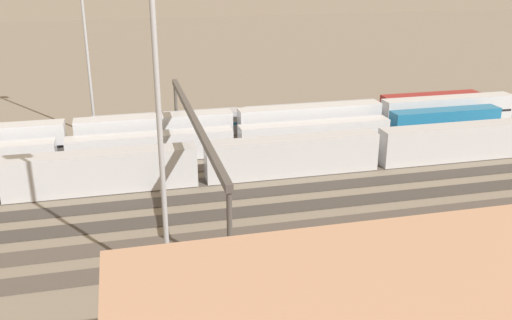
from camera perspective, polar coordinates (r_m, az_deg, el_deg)
The scene contains 17 objects.
ground_plane at distance 73.42m, azimuth -1.84°, elevation -1.95°, with size 400.00×400.00×0.00m, color #756B5B.
track_bed_0 at distance 91.95m, azimuth -4.44°, elevation 2.62°, with size 140.00×2.80×0.12m, color #4C443D.
track_bed_1 at distance 87.25m, azimuth -3.89°, elevation 1.67°, with size 140.00×2.80×0.12m, color #4C443D.
track_bed_2 at distance 82.59m, azimuth -3.29°, elevation 0.61°, with size 140.00×2.80×0.12m, color #3D3833.
track_bed_3 at distance 77.97m, azimuth -2.61°, elevation -0.57°, with size 140.00×2.80×0.12m, color #4C443D.
track_bed_4 at distance 73.40m, azimuth -1.84°, elevation -1.91°, with size 140.00×2.80×0.12m, color #4C443D.
track_bed_5 at distance 68.89m, azimuth -0.98°, elevation -3.42°, with size 140.00×2.80×0.12m, color #3D3833.
track_bed_6 at distance 64.45m, azimuth 0.01°, elevation -5.14°, with size 140.00×2.80×0.12m, color #3D3833.
track_bed_7 at distance 60.10m, azimuth 1.15°, elevation -7.10°, with size 140.00×2.80×0.12m, color #4C443D.
track_bed_8 at distance 55.86m, azimuth 2.48°, elevation -9.37°, with size 140.00×2.80×0.12m, color #4C443D.
train_on_track_0 at distance 94.78m, azimuth 4.49°, elevation 4.45°, with size 66.40×3.06×4.40m.
train_on_track_2 at distance 82.00m, azimuth -3.05°, elevation 1.97°, with size 90.60×3.00×4.40m.
train_on_track_4 at distance 71.73m, azimuth -5.58°, elevation -0.34°, with size 95.60×3.00×5.00m.
train_on_track_1 at distance 86.98m, azimuth -2.11°, elevation 3.40°, with size 95.60×3.06×5.00m.
light_mast_0 at distance 90.89m, azimuth -17.02°, elevation 14.27°, with size 2.80×0.70×31.52m.
light_mast_1 at distance 44.16m, azimuth -9.98°, elevation 8.31°, with size 2.80×0.70×29.77m.
signal_gantry at distance 70.02m, azimuth -6.25°, elevation 3.59°, with size 0.70×45.00×8.80m.
Camera 1 is at (13.86, 66.67, 27.46)m, focal length 39.77 mm.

